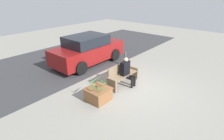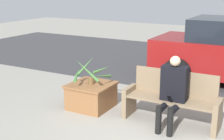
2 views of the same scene
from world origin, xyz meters
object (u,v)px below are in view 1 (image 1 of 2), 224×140
planter_box (98,94)px  bollard_post (125,58)px  bench (122,75)px  person_seated (127,70)px  potted_plant (98,83)px  parked_car (88,50)px

planter_box → bollard_post: (3.49, 1.30, 0.13)m
bench → person_seated: size_ratio=1.36×
planter_box → potted_plant: potted_plant is taller
person_seated → potted_plant: bearing=177.3°
bench → potted_plant: potted_plant is taller
parked_car → bollard_post: size_ratio=5.55×
potted_plant → parked_car: parked_car is taller
potted_plant → planter_box: bearing=25.0°
bench → planter_box: size_ratio=2.05×
potted_plant → bollard_post: (3.50, 1.30, -0.33)m
bench → parked_car: (0.75, 3.05, 0.37)m
person_seated → bench: bearing=108.8°
planter_box → potted_plant: (-0.00, -0.00, 0.46)m
person_seated → potted_plant: person_seated is taller
parked_car → person_seated: bearing=-102.0°
parked_car → planter_box: bearing=-127.2°
person_seated → parked_car: parked_car is taller
person_seated → planter_box: (-1.71, 0.08, -0.42)m
potted_plant → parked_car: bearing=52.7°
planter_box → parked_car: 3.99m
person_seated → bollard_post: bearing=37.8°
bench → planter_box: bearing=-176.5°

